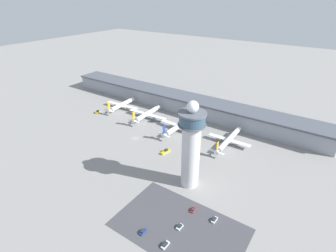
# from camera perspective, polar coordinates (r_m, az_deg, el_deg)

# --- Properties ---
(ground_plane) EXTENTS (1000.00, 1000.00, 0.00)m
(ground_plane) POSITION_cam_1_polar(r_m,az_deg,el_deg) (210.76, -7.14, -2.71)
(ground_plane) COLOR gray
(terminal_building) EXTENTS (267.56, 25.00, 15.25)m
(terminal_building) POSITION_cam_1_polar(r_m,az_deg,el_deg) (258.11, 2.99, 5.18)
(terminal_building) COLOR #9399A3
(terminal_building) RESTS_ON ground
(control_tower) EXTENTS (15.64, 15.64, 54.13)m
(control_tower) POSITION_cam_1_polar(r_m,az_deg,el_deg) (148.36, 5.03, -4.11)
(control_tower) COLOR silver
(control_tower) RESTS_ON ground
(parking_lot_surface) EXTENTS (64.00, 40.00, 0.01)m
(parking_lot_surface) POSITION_cam_1_polar(r_m,az_deg,el_deg) (139.83, 2.49, -21.12)
(parking_lot_surface) COLOR #424247
(parking_lot_surface) RESTS_ON ground
(airplane_gate_alpha) EXTENTS (37.70, 37.26, 12.83)m
(airplane_gate_alpha) POSITION_cam_1_polar(r_m,az_deg,el_deg) (264.98, -10.09, 4.53)
(airplane_gate_alpha) COLOR white
(airplane_gate_alpha) RESTS_ON ground
(airplane_gate_bravo) EXTENTS (39.63, 39.44, 12.93)m
(airplane_gate_bravo) POSITION_cam_1_polar(r_m,az_deg,el_deg) (241.54, -4.61, 2.61)
(airplane_gate_bravo) COLOR silver
(airplane_gate_bravo) RESTS_ON ground
(airplane_gate_charlie) EXTENTS (38.28, 42.57, 12.86)m
(airplane_gate_charlie) POSITION_cam_1_polar(r_m,az_deg,el_deg) (218.98, 2.46, -0.03)
(airplane_gate_charlie) COLOR silver
(airplane_gate_charlie) RESTS_ON ground
(airplane_gate_delta) EXTENTS (33.49, 44.05, 12.23)m
(airplane_gate_delta) POSITION_cam_1_polar(r_m,az_deg,el_deg) (204.81, 13.04, -2.96)
(airplane_gate_delta) COLOR silver
(airplane_gate_delta) RESTS_ON ground
(service_truck_catering) EXTENTS (3.28, 6.07, 2.57)m
(service_truck_catering) POSITION_cam_1_polar(r_m,az_deg,el_deg) (216.50, 4.79, -1.45)
(service_truck_catering) COLOR black
(service_truck_catering) RESTS_ON ground
(service_truck_fuel) EXTENTS (6.91, 5.49, 3.12)m
(service_truck_fuel) POSITION_cam_1_polar(r_m,az_deg,el_deg) (235.27, -3.21, 1.12)
(service_truck_fuel) COLOR black
(service_truck_fuel) RESTS_ON ground
(service_truck_baggage) EXTENTS (4.31, 6.10, 2.54)m
(service_truck_baggage) POSITION_cam_1_polar(r_m,az_deg,el_deg) (261.68, -15.05, 2.93)
(service_truck_baggage) COLOR black
(service_truck_baggage) RESTS_ON ground
(service_truck_water) EXTENTS (3.72, 8.20, 2.66)m
(service_truck_water) POSITION_cam_1_polar(r_m,az_deg,el_deg) (191.00, -0.52, -5.59)
(service_truck_water) COLOR black
(service_truck_water) RESTS_ON ground
(car_yellow_taxi) EXTENTS (1.92, 4.70, 1.60)m
(car_yellow_taxi) POSITION_cam_1_polar(r_m,az_deg,el_deg) (143.98, 10.07, -19.46)
(car_yellow_taxi) COLOR black
(car_yellow_taxi) RESTS_ON ground
(car_silver_sedan) EXTENTS (2.11, 4.85, 1.58)m
(car_silver_sedan) POSITION_cam_1_polar(r_m,az_deg,el_deg) (132.31, -0.59, -24.47)
(car_silver_sedan) COLOR black
(car_silver_sedan) RESTS_ON ground
(car_green_van) EXTENTS (1.92, 4.28, 1.51)m
(car_green_van) POSITION_cam_1_polar(r_m,az_deg,el_deg) (137.61, -5.43, -21.93)
(car_green_van) COLOR black
(car_green_van) RESTS_ON ground
(car_navy_sedan) EXTENTS (1.93, 4.62, 1.38)m
(car_navy_sedan) POSITION_cam_1_polar(r_m,az_deg,el_deg) (147.60, 5.53, -17.68)
(car_navy_sedan) COLOR black
(car_navy_sedan) RESTS_ON ground
(car_grey_coupe) EXTENTS (2.08, 4.10, 1.47)m
(car_grey_coupe) POSITION_cam_1_polar(r_m,az_deg,el_deg) (139.20, 2.58, -21.07)
(car_grey_coupe) COLOR black
(car_grey_coupe) RESTS_ON ground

